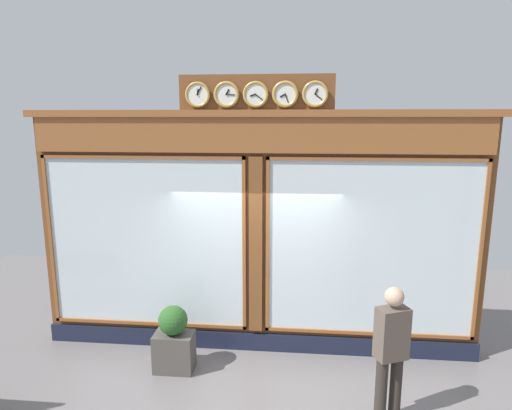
% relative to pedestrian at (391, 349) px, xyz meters
% --- Properties ---
extents(shop_facade, '(6.82, 0.42, 4.17)m').
position_rel_pedestrian_xyz_m(shop_facade, '(1.72, -1.61, 0.93)').
color(shop_facade, brown).
rests_on(shop_facade, ground_plane).
extents(pedestrian, '(0.42, 0.34, 1.69)m').
position_rel_pedestrian_xyz_m(pedestrian, '(0.00, 0.00, 0.00)').
color(pedestrian, '#312A24').
rests_on(pedestrian, ground_plane).
extents(planter_box, '(0.56, 0.36, 0.56)m').
position_rel_pedestrian_xyz_m(planter_box, '(2.84, -0.80, -0.65)').
color(planter_box, '#4C4742').
rests_on(planter_box, ground_plane).
extents(planter_shrub, '(0.41, 0.41, 0.41)m').
position_rel_pedestrian_xyz_m(planter_shrub, '(2.84, -0.80, -0.17)').
color(planter_shrub, '#285623').
rests_on(planter_shrub, planter_box).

